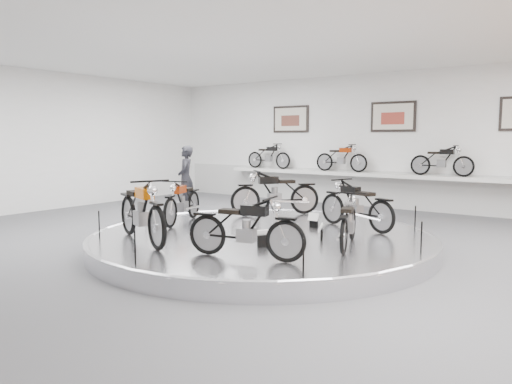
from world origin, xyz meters
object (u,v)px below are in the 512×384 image
Objects in this scene: bike_c at (182,201)px; bike_a at (356,204)px; visitor at (186,178)px; display_platform at (262,241)px; shelf at (388,175)px; bike_d at (141,210)px; bike_b at (275,193)px; bike_f at (349,221)px; bike_e at (245,227)px.

bike_a is at bearing 93.59° from bike_c.
display_platform is at bearing 19.47° from visitor.
bike_d reaches higher than shelf.
shelf is 4.52m from bike_b.
visitor is at bearing -143.73° from shelf.
bike_b is at bearing 35.03° from bike_f.
bike_d is 1.18× the size of bike_e.
bike_e is at bearing -83.51° from shelf.
bike_a is 3.25m from bike_e.
display_platform is 0.58× the size of shelf.
bike_b is at bearing 6.68° from bike_a.
display_platform is 3.88× the size of bike_a.
shelf is at bearing -2.78° from bike_f.
bike_e is at bearing 25.83° from bike_d.
visitor is (-4.74, -3.48, -0.07)m from shelf.
display_platform is at bearing -90.00° from shelf.
bike_a is at bearing 37.61° from visitor.
bike_f is (1.82, -0.11, 0.59)m from display_platform.
bike_b is 2.27m from bike_c.
visitor reaches higher than bike_d.
display_platform is at bearing 69.86° from bike_a.
bike_c is 1.07× the size of bike_f.
bike_f is (1.82, -6.51, -0.26)m from shelf.
bike_a is at bearing 76.81° from bike_d.
bike_c is at bearing 136.95° from bike_e.
bike_e reaches higher than bike_f.
visitor reaches higher than shelf.
shelf is 6.94× the size of bike_c.
bike_a is (1.23, -4.91, -0.22)m from shelf.
visitor is (-2.72, 2.96, 0.16)m from bike_c.
bike_a is 0.87× the size of bike_d.
bike_d is at bearing 37.93° from bike_b.
bike_b is 0.96× the size of visitor.
bike_c reaches higher than bike_f.
bike_a is at bearing 118.34° from bike_b.
bike_a is 3.59m from bike_c.
bike_a is (1.23, 1.49, 0.63)m from display_platform.
bike_e is at bearing 11.61° from visitor.
visitor is (-5.97, 1.44, 0.14)m from bike_a.
bike_d is at bearing -98.46° from shelf.
shelf is at bearing 90.00° from display_platform.
bike_c is 3.84m from bike_f.
bike_a is 1.11× the size of bike_f.
bike_b reaches higher than bike_e.
shelf is 6.67× the size of bike_a.
bike_e is (0.93, -1.75, 0.62)m from display_platform.
bike_f is at bearing 94.54° from bike_b.
bike_e is at bearing 104.11° from bike_a.
display_platform is 3.38× the size of bike_d.
display_platform is 5.62m from visitor.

